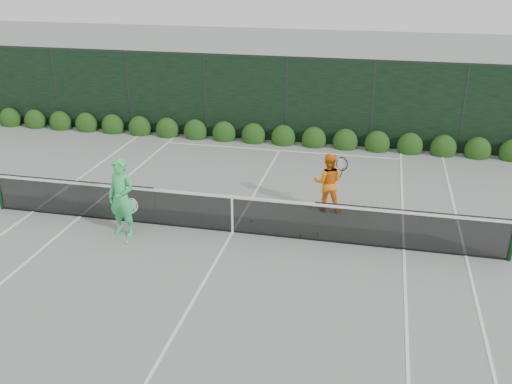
# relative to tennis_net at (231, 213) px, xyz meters

# --- Properties ---
(ground) EXTENTS (80.00, 80.00, 0.00)m
(ground) POSITION_rel_tennis_net_xyz_m (0.02, 0.00, -0.53)
(ground) COLOR gray
(ground) RESTS_ON ground
(tennis_net) EXTENTS (12.90, 0.10, 1.07)m
(tennis_net) POSITION_rel_tennis_net_xyz_m (0.00, 0.00, 0.00)
(tennis_net) COLOR black
(tennis_net) RESTS_ON ground
(player_woman) EXTENTS (0.78, 0.59, 1.93)m
(player_woman) POSITION_rel_tennis_net_xyz_m (-2.53, -0.65, 0.43)
(player_woman) COLOR #3BCB68
(player_woman) RESTS_ON ground
(player_man) EXTENTS (0.91, 0.66, 1.59)m
(player_man) POSITION_rel_tennis_net_xyz_m (2.15, 1.82, 0.27)
(player_man) COLOR orange
(player_man) RESTS_ON ground
(court_lines) EXTENTS (11.03, 23.83, 0.01)m
(court_lines) POSITION_rel_tennis_net_xyz_m (0.02, 0.00, -0.53)
(court_lines) COLOR white
(court_lines) RESTS_ON ground
(windscreen_fence) EXTENTS (32.00, 21.07, 3.06)m
(windscreen_fence) POSITION_rel_tennis_net_xyz_m (0.02, -2.71, 0.98)
(windscreen_fence) COLOR black
(windscreen_fence) RESTS_ON ground
(hedge_row) EXTENTS (31.66, 0.65, 0.94)m
(hedge_row) POSITION_rel_tennis_net_xyz_m (0.02, 7.15, -0.30)
(hedge_row) COLOR #17370F
(hedge_row) RESTS_ON ground
(tennis_balls) EXTENTS (4.43, 1.86, 0.07)m
(tennis_balls) POSITION_rel_tennis_net_xyz_m (0.47, 0.00, -0.50)
(tennis_balls) COLOR #A8D42F
(tennis_balls) RESTS_ON ground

